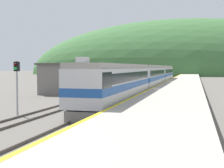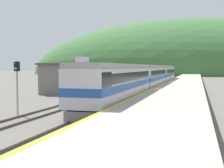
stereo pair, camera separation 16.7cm
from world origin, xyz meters
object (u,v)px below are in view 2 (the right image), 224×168
signal_post_siding (17,76)px  carriage_third (164,74)px  express_train_lead_car (117,83)px  carriage_second (150,77)px

signal_post_siding → carriage_third: bearing=83.0°
express_train_lead_car → carriage_third: 40.45m
express_train_lead_car → carriage_third: (0.00, 40.45, -0.01)m
carriage_third → carriage_second: bearing=-90.0°
express_train_lead_car → signal_post_siding: size_ratio=4.75×
carriage_second → signal_post_siding: (-5.85, -27.49, 0.79)m
express_train_lead_car → carriage_third: size_ratio=1.00×
carriage_third → express_train_lead_car: bearing=-90.0°
express_train_lead_car → carriage_second: bearing=90.0°
carriage_second → express_train_lead_car: bearing=-90.0°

